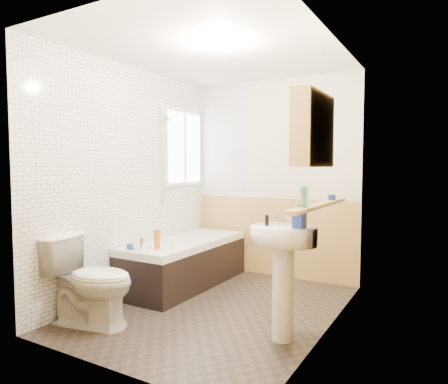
{
  "coord_description": "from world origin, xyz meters",
  "views": [
    {
      "loc": [
        2.01,
        -3.33,
        1.41
      ],
      "look_at": [
        0.0,
        0.15,
        1.15
      ],
      "focal_mm": 32.0,
      "sensor_mm": 36.0,
      "label": 1
    }
  ],
  "objects_px": {
    "toilet": "(90,280)",
    "pine_shelf": "(320,205)",
    "bathtub": "(185,261)",
    "sink": "(283,259)",
    "medicine_cabinet": "(313,130)"
  },
  "relations": [
    {
      "from": "pine_shelf",
      "to": "medicine_cabinet",
      "type": "height_order",
      "value": "medicine_cabinet"
    },
    {
      "from": "bathtub",
      "to": "toilet",
      "type": "xyz_separation_m",
      "value": [
        -0.03,
        -1.4,
        0.12
      ]
    },
    {
      "from": "bathtub",
      "to": "toilet",
      "type": "relative_size",
      "value": 2.09
    },
    {
      "from": "bathtub",
      "to": "pine_shelf",
      "type": "distance_m",
      "value": 2.01
    },
    {
      "from": "toilet",
      "to": "pine_shelf",
      "type": "bearing_deg",
      "value": -74.52
    },
    {
      "from": "toilet",
      "to": "sink",
      "type": "distance_m",
      "value": 1.72
    },
    {
      "from": "pine_shelf",
      "to": "medicine_cabinet",
      "type": "relative_size",
      "value": 2.15
    },
    {
      "from": "bathtub",
      "to": "pine_shelf",
      "type": "bearing_deg",
      "value": -16.61
    },
    {
      "from": "bathtub",
      "to": "pine_shelf",
      "type": "relative_size",
      "value": 1.2
    },
    {
      "from": "toilet",
      "to": "medicine_cabinet",
      "type": "distance_m",
      "value": 2.32
    },
    {
      "from": "toilet",
      "to": "pine_shelf",
      "type": "height_order",
      "value": "pine_shelf"
    },
    {
      "from": "toilet",
      "to": "bathtub",
      "type": "bearing_deg",
      "value": -11.54
    },
    {
      "from": "pine_shelf",
      "to": "medicine_cabinet",
      "type": "bearing_deg",
      "value": -102.37
    },
    {
      "from": "toilet",
      "to": "medicine_cabinet",
      "type": "bearing_deg",
      "value": -77.57
    },
    {
      "from": "toilet",
      "to": "sink",
      "type": "xyz_separation_m",
      "value": [
        1.6,
        0.56,
        0.26
      ]
    }
  ]
}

